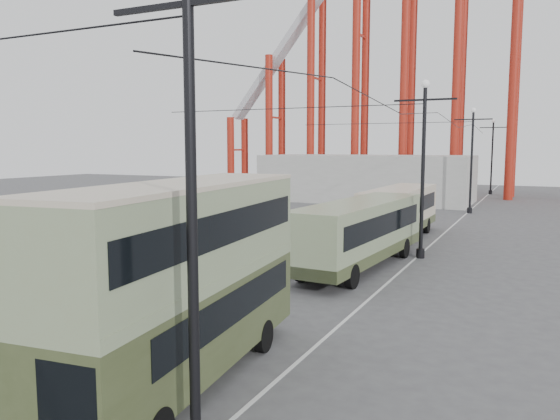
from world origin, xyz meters
The scene contains 12 objects.
ground centered at (0.00, 0.00, 0.00)m, with size 160.00×160.00×0.00m, color #49494B.
road_markings centered at (-0.86, 19.70, 0.01)m, with size 12.52×120.00×0.01m.
lamp_post_near centered at (5.60, -3.00, 7.86)m, with size 3.20×0.44×10.80m.
lamp_post_mid centered at (5.60, 18.00, 4.68)m, with size 3.20×0.44×9.32m.
lamp_post_far centered at (5.60, 40.00, 4.68)m, with size 3.20×0.44×9.32m.
lamp_post_distant centered at (5.60, 62.00, 4.68)m, with size 3.20×0.44×9.32m.
roller_coaster centered at (-2.49, 56.89, 22.92)m, with size 52.95×5.00×55.48m.
fairground_shed centered at (-6.00, 47.00, 2.50)m, with size 22.00×10.00×5.00m, color #A2A29D.
double_decker_bus centered at (3.42, -0.25, 2.82)m, with size 3.30×9.55×5.03m.
single_decker_green centered at (3.38, 14.29, 1.84)m, with size 3.46×11.69×3.26m.
single_decker_cream centered at (3.07, 23.83, 1.83)m, with size 2.83×10.51×3.25m.
pedestrian centered at (-0.77, 7.61, 0.78)m, with size 0.57×0.37×1.56m, color black.
Camera 1 is at (11.16, -11.00, 5.87)m, focal length 35.00 mm.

